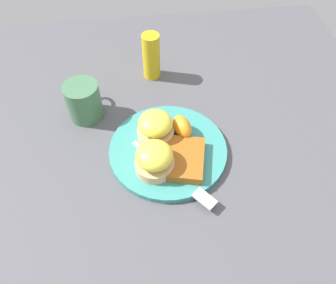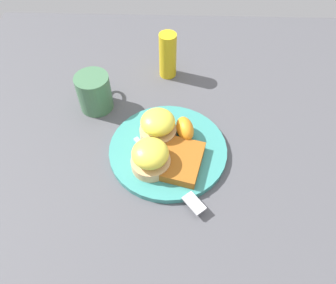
{
  "view_description": "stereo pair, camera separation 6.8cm",
  "coord_description": "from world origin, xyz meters",
  "px_view_note": "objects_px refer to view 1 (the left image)",
  "views": [
    {
      "loc": [
        -0.42,
        0.05,
        0.57
      ],
      "look_at": [
        0.0,
        0.0,
        0.03
      ],
      "focal_mm": 35.0,
      "sensor_mm": 36.0,
      "label": 1
    },
    {
      "loc": [
        -0.43,
        -0.01,
        0.57
      ],
      "look_at": [
        0.0,
        0.0,
        0.03
      ],
      "focal_mm": 35.0,
      "sensor_mm": 36.0,
      "label": 2
    }
  ],
  "objects_px": {
    "sandwich_benedict_left": "(155,127)",
    "condiment_bottle": "(151,56)",
    "sandwich_benedict_right": "(154,159)",
    "cup": "(84,101)",
    "orange_wedge": "(182,127)",
    "fork": "(177,176)",
    "hashbrown_patty": "(184,159)"
  },
  "relations": [
    {
      "from": "cup",
      "to": "condiment_bottle",
      "type": "bearing_deg",
      "value": -53.53
    },
    {
      "from": "sandwich_benedict_right",
      "to": "cup",
      "type": "distance_m",
      "value": 0.23
    },
    {
      "from": "orange_wedge",
      "to": "condiment_bottle",
      "type": "height_order",
      "value": "condiment_bottle"
    },
    {
      "from": "orange_wedge",
      "to": "condiment_bottle",
      "type": "xyz_separation_m",
      "value": [
        0.22,
        0.04,
        0.02
      ]
    },
    {
      "from": "sandwich_benedict_left",
      "to": "fork",
      "type": "xyz_separation_m",
      "value": [
        -0.11,
        -0.03,
        -0.03
      ]
    },
    {
      "from": "sandwich_benedict_left",
      "to": "cup",
      "type": "bearing_deg",
      "value": 56.72
    },
    {
      "from": "sandwich_benedict_left",
      "to": "orange_wedge",
      "type": "distance_m",
      "value": 0.06
    },
    {
      "from": "hashbrown_patty",
      "to": "orange_wedge",
      "type": "relative_size",
      "value": 1.77
    },
    {
      "from": "orange_wedge",
      "to": "condiment_bottle",
      "type": "bearing_deg",
      "value": 11.28
    },
    {
      "from": "hashbrown_patty",
      "to": "condiment_bottle",
      "type": "relative_size",
      "value": 0.88
    },
    {
      "from": "sandwich_benedict_left",
      "to": "sandwich_benedict_right",
      "type": "height_order",
      "value": "same"
    },
    {
      "from": "cup",
      "to": "condiment_bottle",
      "type": "height_order",
      "value": "condiment_bottle"
    },
    {
      "from": "sandwich_benedict_left",
      "to": "orange_wedge",
      "type": "relative_size",
      "value": 1.33
    },
    {
      "from": "orange_wedge",
      "to": "cup",
      "type": "relative_size",
      "value": 0.55
    },
    {
      "from": "sandwich_benedict_left",
      "to": "orange_wedge",
      "type": "height_order",
      "value": "sandwich_benedict_left"
    },
    {
      "from": "orange_wedge",
      "to": "fork",
      "type": "distance_m",
      "value": 0.12
    },
    {
      "from": "sandwich_benedict_left",
      "to": "condiment_bottle",
      "type": "relative_size",
      "value": 0.67
    },
    {
      "from": "hashbrown_patty",
      "to": "fork",
      "type": "distance_m",
      "value": 0.04
    },
    {
      "from": "fork",
      "to": "cup",
      "type": "xyz_separation_m",
      "value": [
        0.21,
        0.18,
        0.03
      ]
    },
    {
      "from": "hashbrown_patty",
      "to": "sandwich_benedict_right",
      "type": "bearing_deg",
      "value": 97.9
    },
    {
      "from": "fork",
      "to": "condiment_bottle",
      "type": "height_order",
      "value": "condiment_bottle"
    },
    {
      "from": "orange_wedge",
      "to": "condiment_bottle",
      "type": "distance_m",
      "value": 0.23
    },
    {
      "from": "orange_wedge",
      "to": "fork",
      "type": "bearing_deg",
      "value": 166.14
    },
    {
      "from": "hashbrown_patty",
      "to": "cup",
      "type": "height_order",
      "value": "cup"
    },
    {
      "from": "sandwich_benedict_right",
      "to": "fork",
      "type": "bearing_deg",
      "value": -123.72
    },
    {
      "from": "condiment_bottle",
      "to": "orange_wedge",
      "type": "bearing_deg",
      "value": -168.72
    },
    {
      "from": "sandwich_benedict_left",
      "to": "fork",
      "type": "distance_m",
      "value": 0.12
    },
    {
      "from": "orange_wedge",
      "to": "sandwich_benedict_left",
      "type": "bearing_deg",
      "value": 92.16
    },
    {
      "from": "hashbrown_patty",
      "to": "orange_wedge",
      "type": "bearing_deg",
      "value": -5.95
    },
    {
      "from": "hashbrown_patty",
      "to": "cup",
      "type": "relative_size",
      "value": 0.98
    },
    {
      "from": "condiment_bottle",
      "to": "hashbrown_patty",
      "type": "bearing_deg",
      "value": -173.04
    },
    {
      "from": "sandwich_benedict_right",
      "to": "condiment_bottle",
      "type": "bearing_deg",
      "value": -4.47
    }
  ]
}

